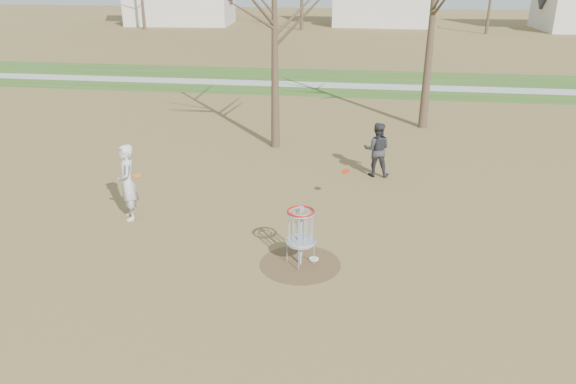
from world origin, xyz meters
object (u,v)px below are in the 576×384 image
object	(u,v)px
player_standing	(127,183)
disc_grounded	(314,259)
disc_golf_basket	(301,227)
player_throwing	(377,149)

from	to	relation	value
player_standing	disc_grounded	xyz separation A→B (m)	(4.97, -1.53, -0.98)
disc_grounded	disc_golf_basket	bearing A→B (deg)	-137.35
player_throwing	disc_golf_basket	size ratio (longest dim) A/B	1.26
player_standing	disc_golf_basket	world-z (taller)	player_standing
disc_golf_basket	player_standing	bearing A→B (deg)	159.16
player_standing	player_throwing	world-z (taller)	player_standing
player_standing	player_throwing	xyz separation A→B (m)	(6.32, 4.19, -0.14)
player_standing	player_throwing	distance (m)	7.59
disc_grounded	player_throwing	bearing A→B (deg)	76.76
player_throwing	disc_grounded	distance (m)	5.94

